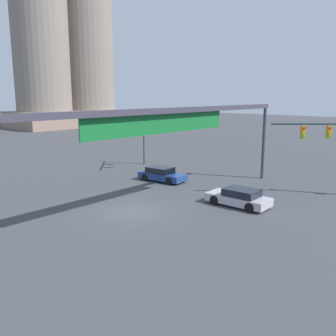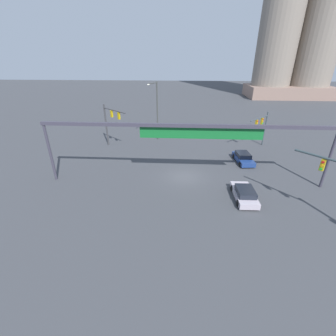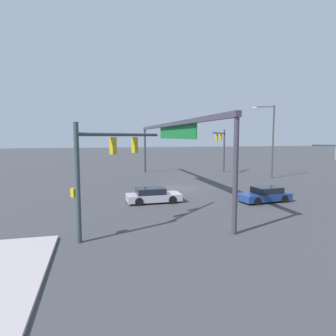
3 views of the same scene
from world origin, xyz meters
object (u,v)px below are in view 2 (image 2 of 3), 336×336
Objects in this scene: sedan_car_approaching at (244,194)px; traffic_signal_opposite_side at (262,124)px; streetlamp_curved_arm at (156,108)px; sedan_car_waiting_far at (243,158)px; traffic_signal_near_corner at (110,119)px.

traffic_signal_opposite_side is at bearing -21.90° from sedan_car_approaching.
sedan_car_waiting_far is at bearing 80.93° from streetlamp_curved_arm.
traffic_signal_opposite_side reaches higher than sedan_car_approaching.
traffic_signal_opposite_side is 1.19× the size of sedan_car_approaching.
streetlamp_curved_arm reaches higher than traffic_signal_opposite_side.
traffic_signal_opposite_side is at bearing 44.46° from traffic_signal_near_corner.
traffic_signal_opposite_side is (22.37, 1.28, -0.71)m from traffic_signal_near_corner.
traffic_signal_near_corner is at bearing 50.05° from sedan_car_approaching.
traffic_signal_opposite_side reaches higher than sedan_car_waiting_far.
sedan_car_approaching is (-5.57, -14.76, -3.01)m from traffic_signal_opposite_side.
sedan_car_approaching is (10.36, -17.30, -4.72)m from streetlamp_curved_arm.
sedan_car_waiting_far is (18.75, -4.53, -3.72)m from traffic_signal_near_corner.
streetlamp_curved_arm is (6.44, 3.82, 1.00)m from traffic_signal_near_corner.
traffic_signal_near_corner is 7.56m from streetlamp_curved_arm.
sedan_car_waiting_far is (1.95, 8.94, -0.00)m from sedan_car_approaching.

